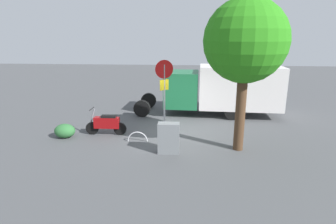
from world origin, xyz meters
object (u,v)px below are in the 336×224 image
object	(u,v)px
motorcycle	(107,123)
utility_cabinet	(169,138)
bike_rack_hoop	(138,141)
box_truck_near	(221,87)
street_tree	(245,42)
stop_sign	(164,87)

from	to	relation	value
motorcycle	utility_cabinet	xyz separation A→B (m)	(-2.88, 1.72, 0.06)
utility_cabinet	bike_rack_hoop	xyz separation A→B (m)	(1.38, -1.03, -0.58)
motorcycle	bike_rack_hoop	distance (m)	1.73
box_truck_near	motorcycle	world-z (taller)	box_truck_near
street_tree	utility_cabinet	xyz separation A→B (m)	(2.64, 0.54, -3.45)
motorcycle	bike_rack_hoop	size ratio (longest dim) A/B	2.13
stop_sign	street_tree	size ratio (longest dim) A/B	0.60
street_tree	utility_cabinet	bearing A→B (deg)	11.58
motorcycle	bike_rack_hoop	xyz separation A→B (m)	(-1.50, 0.69, -0.52)
bike_rack_hoop	motorcycle	bearing A→B (deg)	-24.67
stop_sign	street_tree	xyz separation A→B (m)	(-2.96, 1.12, 1.82)
box_truck_near	street_tree	world-z (taller)	street_tree
motorcycle	bike_rack_hoop	world-z (taller)	motorcycle
motorcycle	stop_sign	xyz separation A→B (m)	(-2.57, 0.06, 1.68)
motorcycle	bike_rack_hoop	bearing A→B (deg)	154.13
stop_sign	bike_rack_hoop	world-z (taller)	stop_sign
box_truck_near	street_tree	distance (m)	5.50
box_truck_near	bike_rack_hoop	world-z (taller)	box_truck_near
box_truck_near	motorcycle	xyz separation A→B (m)	(5.30, 3.72, -1.01)
stop_sign	utility_cabinet	bearing A→B (deg)	100.67
utility_cabinet	motorcycle	bearing A→B (deg)	-30.85
street_tree	utility_cabinet	distance (m)	4.38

